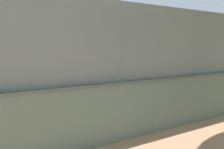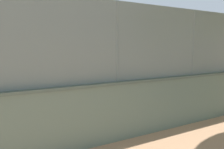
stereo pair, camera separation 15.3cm
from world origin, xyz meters
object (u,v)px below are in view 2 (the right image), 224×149
(player_crossing_court, at_px, (47,68))
(sports_ball, at_px, (40,68))
(player_near_wall_returning, at_px, (112,78))
(player_foreground_swinging, at_px, (84,83))

(player_crossing_court, relative_size, sports_ball, 12.56)
(player_near_wall_returning, relative_size, player_foreground_swinging, 1.02)
(player_foreground_swinging, xyz_separation_m, sports_ball, (0.33, -8.83, 0.07))
(player_near_wall_returning, height_order, player_foreground_swinging, player_near_wall_returning)
(player_crossing_court, bearing_deg, player_near_wall_returning, 102.17)
(player_near_wall_returning, height_order, sports_ball, player_near_wall_returning)
(sports_ball, bearing_deg, player_crossing_court, -140.53)
(sports_ball, bearing_deg, player_foreground_swinging, 92.14)
(player_crossing_court, bearing_deg, player_foreground_swinging, 88.08)
(player_foreground_swinging, bearing_deg, sports_ball, -87.86)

